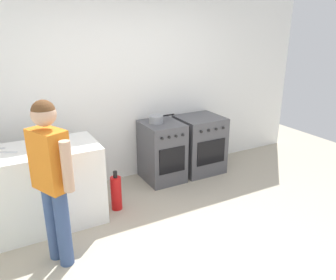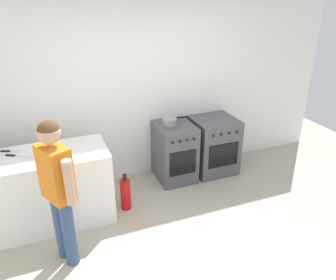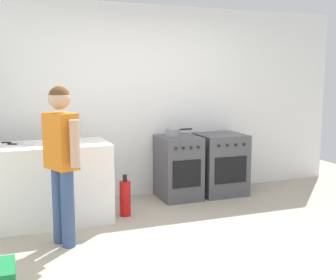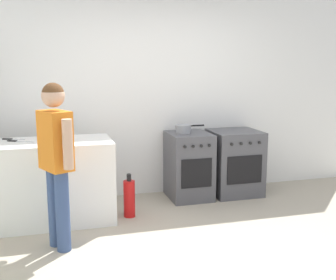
{
  "view_description": "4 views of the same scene",
  "coord_description": "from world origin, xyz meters",
  "px_view_note": "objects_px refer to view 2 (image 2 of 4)",
  "views": [
    {
      "loc": [
        -1.64,
        -2.28,
        2.12
      ],
      "look_at": [
        0.01,
        0.76,
        0.91
      ],
      "focal_mm": 35.0,
      "sensor_mm": 36.0,
      "label": 1
    },
    {
      "loc": [
        -1.29,
        -2.35,
        2.57
      ],
      "look_at": [
        -0.01,
        0.91,
        0.97
      ],
      "focal_mm": 35.0,
      "sensor_mm": 36.0,
      "label": 2
    },
    {
      "loc": [
        -1.73,
        -3.61,
        1.64
      ],
      "look_at": [
        -0.12,
        0.71,
        0.95
      ],
      "focal_mm": 45.0,
      "sensor_mm": 36.0,
      "label": 3
    },
    {
      "loc": [
        -1.34,
        -3.42,
        1.73
      ],
      "look_at": [
        -0.11,
        0.93,
        0.9
      ],
      "focal_mm": 45.0,
      "sensor_mm": 36.0,
      "label": 4
    }
  ],
  "objects_px": {
    "pot": "(170,122)",
    "fire_extinguisher": "(126,194)",
    "oven_left": "(175,152)",
    "person": "(57,184)",
    "oven_right": "(214,145)",
    "knife_utility": "(11,151)",
    "knife_chef": "(18,156)"
  },
  "relations": [
    {
      "from": "oven_left",
      "to": "person",
      "type": "distance_m",
      "value": 2.05
    },
    {
      "from": "oven_right",
      "to": "knife_chef",
      "type": "bearing_deg",
      "value": -172.93
    },
    {
      "from": "pot",
      "to": "fire_extinguisher",
      "type": "xyz_separation_m",
      "value": [
        -0.81,
        -0.51,
        -0.69
      ]
    },
    {
      "from": "fire_extinguisher",
      "to": "oven_right",
      "type": "bearing_deg",
      "value": 17.55
    },
    {
      "from": "pot",
      "to": "person",
      "type": "height_order",
      "value": "person"
    },
    {
      "from": "knife_chef",
      "to": "person",
      "type": "relative_size",
      "value": 0.18
    },
    {
      "from": "oven_right",
      "to": "knife_utility",
      "type": "xyz_separation_m",
      "value": [
        -2.74,
        -0.17,
        0.48
      ]
    },
    {
      "from": "pot",
      "to": "knife_utility",
      "type": "relative_size",
      "value": 1.55
    },
    {
      "from": "oven_left",
      "to": "knife_utility",
      "type": "bearing_deg",
      "value": -175.27
    },
    {
      "from": "oven_left",
      "to": "oven_right",
      "type": "xyz_separation_m",
      "value": [
        0.64,
        0.0,
        0.0
      ]
    },
    {
      "from": "knife_utility",
      "to": "knife_chef",
      "type": "height_order",
      "value": "same"
    },
    {
      "from": "pot",
      "to": "knife_chef",
      "type": "xyz_separation_m",
      "value": [
        -1.95,
        -0.36,
        0.0
      ]
    },
    {
      "from": "oven_left",
      "to": "knife_utility",
      "type": "xyz_separation_m",
      "value": [
        -2.1,
        -0.17,
        0.48
      ]
    },
    {
      "from": "oven_left",
      "to": "pot",
      "type": "distance_m",
      "value": 0.48
    },
    {
      "from": "knife_chef",
      "to": "person",
      "type": "xyz_separation_m",
      "value": [
        0.36,
        -0.78,
        0.01
      ]
    },
    {
      "from": "oven_right",
      "to": "knife_utility",
      "type": "height_order",
      "value": "knife_utility"
    },
    {
      "from": "person",
      "to": "fire_extinguisher",
      "type": "bearing_deg",
      "value": 38.82
    },
    {
      "from": "oven_right",
      "to": "fire_extinguisher",
      "type": "bearing_deg",
      "value": -162.45
    },
    {
      "from": "knife_utility",
      "to": "oven_right",
      "type": "bearing_deg",
      "value": 3.63
    },
    {
      "from": "fire_extinguisher",
      "to": "knife_chef",
      "type": "bearing_deg",
      "value": 172.64
    },
    {
      "from": "fire_extinguisher",
      "to": "person",
      "type": "bearing_deg",
      "value": -141.18
    },
    {
      "from": "oven_right",
      "to": "person",
      "type": "relative_size",
      "value": 0.55
    },
    {
      "from": "oven_left",
      "to": "pot",
      "type": "xyz_separation_m",
      "value": [
        -0.06,
        0.03,
        0.48
      ]
    },
    {
      "from": "pot",
      "to": "knife_chef",
      "type": "distance_m",
      "value": 1.99
    },
    {
      "from": "knife_chef",
      "to": "person",
      "type": "distance_m",
      "value": 0.86
    },
    {
      "from": "knife_chef",
      "to": "fire_extinguisher",
      "type": "relative_size",
      "value": 0.57
    },
    {
      "from": "oven_right",
      "to": "pot",
      "type": "relative_size",
      "value": 2.25
    },
    {
      "from": "knife_utility",
      "to": "oven_left",
      "type": "bearing_deg",
      "value": 4.73
    },
    {
      "from": "oven_left",
      "to": "person",
      "type": "relative_size",
      "value": 0.55
    },
    {
      "from": "knife_chef",
      "to": "fire_extinguisher",
      "type": "height_order",
      "value": "knife_chef"
    },
    {
      "from": "oven_right",
      "to": "knife_utility",
      "type": "relative_size",
      "value": 3.49
    },
    {
      "from": "person",
      "to": "fire_extinguisher",
      "type": "distance_m",
      "value": 1.23
    }
  ]
}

